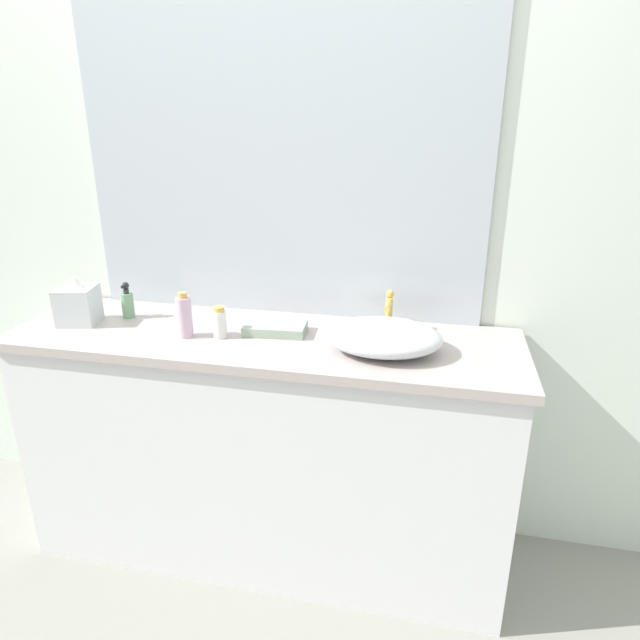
% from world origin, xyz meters
% --- Properties ---
extents(ground_plane, '(6.00, 6.00, 0.02)m').
position_xyz_m(ground_plane, '(0.00, 0.00, -0.01)').
color(ground_plane, gray).
rests_on(ground_plane, ground).
extents(bathroom_wall_rear, '(6.00, 0.06, 2.60)m').
position_xyz_m(bathroom_wall_rear, '(0.00, 0.73, 1.30)').
color(bathroom_wall_rear, silver).
rests_on(bathroom_wall_rear, ground).
extents(vanity_counter, '(1.77, 0.52, 0.90)m').
position_xyz_m(vanity_counter, '(0.09, 0.43, 0.45)').
color(vanity_counter, white).
rests_on(vanity_counter, ground).
extents(wall_mirror_panel, '(1.48, 0.01, 1.25)m').
position_xyz_m(wall_mirror_panel, '(0.09, 0.69, 1.52)').
color(wall_mirror_panel, '#B2BCC6').
rests_on(wall_mirror_panel, vanity_counter).
extents(sink_basin, '(0.38, 0.29, 0.10)m').
position_xyz_m(sink_basin, '(0.51, 0.38, 0.95)').
color(sink_basin, silver).
rests_on(sink_basin, vanity_counter).
extents(faucet, '(0.03, 0.11, 0.15)m').
position_xyz_m(faucet, '(0.51, 0.55, 0.99)').
color(faucet, gold).
rests_on(faucet, vanity_counter).
extents(soap_dispenser, '(0.04, 0.04, 0.14)m').
position_xyz_m(soap_dispenser, '(-0.46, 0.50, 0.96)').
color(soap_dispenser, '#73A578').
rests_on(soap_dispenser, vanity_counter).
extents(lotion_bottle, '(0.05, 0.05, 0.11)m').
position_xyz_m(lotion_bottle, '(-0.05, 0.38, 0.95)').
color(lotion_bottle, white).
rests_on(lotion_bottle, vanity_counter).
extents(perfume_bottle, '(0.05, 0.05, 0.16)m').
position_xyz_m(perfume_bottle, '(-0.16, 0.36, 0.97)').
color(perfume_bottle, silver).
rests_on(perfume_bottle, vanity_counter).
extents(tissue_box, '(0.16, 0.16, 0.18)m').
position_xyz_m(tissue_box, '(-0.60, 0.41, 0.98)').
color(tissue_box, silver).
rests_on(tissue_box, vanity_counter).
extents(folded_hand_towel, '(0.22, 0.14, 0.03)m').
position_xyz_m(folded_hand_towel, '(0.12, 0.46, 0.92)').
color(folded_hand_towel, '#97AB99').
rests_on(folded_hand_towel, vanity_counter).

